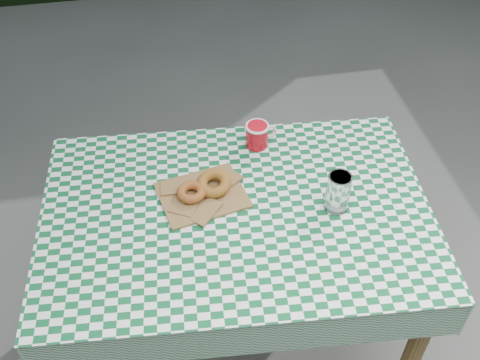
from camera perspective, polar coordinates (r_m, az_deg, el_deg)
name	(u,v)px	position (r m, az deg, el deg)	size (l,w,h in m)	color
ground	(239,299)	(2.50, -0.10, -11.79)	(60.00, 60.00, 0.00)	#53534E
table	(237,282)	(2.09, -0.32, -10.13)	(1.20, 0.80, 0.75)	brown
tablecloth	(236,211)	(1.79, -0.36, -3.14)	(1.22, 0.82, 0.01)	#0C5129
paper_bag	(202,194)	(1.83, -3.77, -1.44)	(0.27, 0.21, 0.01)	olive
bagel_front	(191,192)	(1.81, -4.87, -1.24)	(0.09, 0.09, 0.03)	#A04821
bagel_back	(214,184)	(1.83, -2.65, -0.37)	(0.11, 0.11, 0.03)	olive
coffee_mug	(257,135)	(1.99, 1.70, 4.47)	(0.16, 0.16, 0.09)	#B00B15
drinking_glass	(338,192)	(1.78, 9.71, -1.22)	(0.07, 0.07, 0.13)	white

